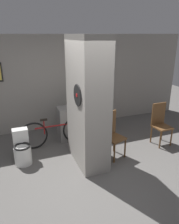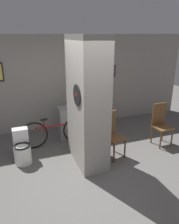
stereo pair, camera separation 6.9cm
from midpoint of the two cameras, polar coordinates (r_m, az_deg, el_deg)
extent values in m
plane|color=#5B5956|center=(4.42, 1.36, -16.33)|extent=(14.00, 14.00, 0.00)
cube|color=gray|center=(6.23, -7.60, 7.53)|extent=(8.00, 0.06, 2.60)
cube|color=black|center=(6.63, 5.34, 10.55)|extent=(0.44, 0.02, 0.34)
cube|color=#B24C8C|center=(6.61, 5.39, 10.53)|extent=(0.36, 0.01, 0.28)
cube|color=black|center=(6.28, -1.35, 12.89)|extent=(0.28, 0.02, 0.38)
cube|color=#D86633|center=(6.27, -1.31, 12.88)|extent=(0.23, 0.01, 0.31)
cube|color=gray|center=(4.35, -0.18, 2.35)|extent=(0.54, 1.17, 2.60)
cylinder|color=black|center=(3.98, -2.82, 4.41)|extent=(0.03, 0.40, 0.40)
cylinder|color=red|center=(3.98, -3.03, 4.39)|extent=(0.01, 0.07, 0.07)
cube|color=gray|center=(5.76, -1.13, -2.36)|extent=(1.35, 0.44, 0.86)
cylinder|color=white|center=(4.88, -16.61, -10.67)|extent=(0.36, 0.36, 0.40)
torus|color=black|center=(4.78, -16.85, -8.49)|extent=(0.35, 0.35, 0.04)
cube|color=white|center=(4.93, -17.23, -5.80)|extent=(0.32, 0.20, 0.30)
cylinder|color=brown|center=(4.72, 6.84, -10.71)|extent=(0.04, 0.04, 0.44)
cylinder|color=brown|center=(4.94, 9.63, -9.38)|extent=(0.04, 0.04, 0.44)
cylinder|color=brown|center=(4.93, 4.01, -9.20)|extent=(0.04, 0.04, 0.44)
cylinder|color=brown|center=(5.14, 6.81, -8.02)|extent=(0.04, 0.04, 0.44)
cube|color=brown|center=(4.82, 6.94, -6.83)|extent=(0.50, 0.50, 0.04)
cube|color=brown|center=(4.81, 5.54, -2.98)|extent=(0.38, 0.15, 0.55)
cylinder|color=brown|center=(5.48, 18.42, -7.07)|extent=(0.04, 0.04, 0.44)
cylinder|color=brown|center=(5.70, 21.03, -6.37)|extent=(0.04, 0.04, 0.44)
cylinder|color=brown|center=(5.71, 16.26, -5.72)|extent=(0.04, 0.04, 0.44)
cylinder|color=brown|center=(5.92, 18.84, -5.10)|extent=(0.04, 0.04, 0.44)
cube|color=brown|center=(5.61, 18.90, -3.85)|extent=(0.40, 0.40, 0.04)
cube|color=brown|center=(5.63, 18.05, -0.46)|extent=(0.39, 0.04, 0.55)
torus|color=black|center=(5.34, -13.99, -5.97)|extent=(0.67, 0.04, 0.67)
torus|color=black|center=(5.52, -3.16, -4.49)|extent=(0.67, 0.04, 0.67)
cylinder|color=maroon|center=(5.34, -8.57, -3.55)|extent=(0.96, 0.04, 0.04)
cylinder|color=maroon|center=(5.30, -11.34, -3.91)|extent=(0.03, 0.03, 0.35)
cylinder|color=maroon|center=(5.44, -3.72, -2.89)|extent=(0.03, 0.03, 0.32)
cube|color=black|center=(5.22, -11.48, -1.96)|extent=(0.16, 0.06, 0.04)
cylinder|color=#262626|center=(5.38, -3.76, -1.34)|extent=(0.03, 0.42, 0.03)
cylinder|color=silver|center=(5.62, -2.42, 2.76)|extent=(0.08, 0.08, 0.20)
cylinder|color=silver|center=(5.58, -2.44, 4.14)|extent=(0.03, 0.03, 0.08)
sphere|color=#333333|center=(5.57, -2.45, 4.65)|extent=(0.03, 0.03, 0.03)
cylinder|color=olive|center=(5.62, -1.10, 2.51)|extent=(0.08, 0.08, 0.14)
cylinder|color=olive|center=(5.59, -1.10, 3.52)|extent=(0.03, 0.03, 0.06)
sphere|color=#333333|center=(5.58, -1.11, 3.93)|extent=(0.03, 0.03, 0.03)
camera|label=1|loc=(0.03, -89.60, 0.15)|focal=35.00mm
camera|label=2|loc=(0.03, 90.40, -0.15)|focal=35.00mm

